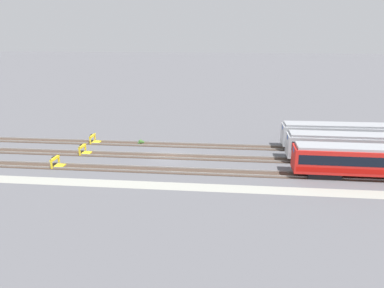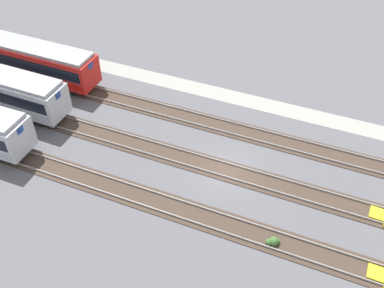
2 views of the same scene
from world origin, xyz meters
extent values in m
plane|color=#5B5B60|center=(0.00, 0.00, 0.00)|extent=(400.00, 400.00, 0.00)
cube|color=#9E9E93|center=(0.00, -9.33, 0.00)|extent=(54.00, 2.00, 0.01)
cube|color=#47382D|center=(0.00, -4.91, 0.03)|extent=(90.00, 2.23, 0.06)
cube|color=gray|center=(0.00, -4.19, 0.14)|extent=(90.00, 0.07, 0.15)
cube|color=gray|center=(0.00, -5.63, 0.14)|extent=(90.00, 0.07, 0.15)
cube|color=#47382D|center=(0.00, 0.00, 0.03)|extent=(90.00, 2.24, 0.06)
cube|color=gray|center=(0.00, 0.72, 0.14)|extent=(90.00, 0.07, 0.15)
cube|color=gray|center=(0.00, -0.72, 0.14)|extent=(90.00, 0.07, 0.15)
cube|color=#47382D|center=(0.00, 4.91, 0.03)|extent=(90.00, 2.23, 0.06)
cube|color=gray|center=(0.00, 5.63, 0.14)|extent=(90.00, 0.07, 0.15)
cube|color=gray|center=(0.00, 4.19, 0.14)|extent=(90.00, 0.07, 0.15)
cube|color=blue|center=(14.82, 0.04, 3.05)|extent=(0.09, 0.70, 0.56)
cube|color=black|center=(18.20, 0.02, 0.35)|extent=(3.62, 2.27, 0.70)
cube|color=red|center=(23.78, -4.94, 2.05)|extent=(18.02, 2.97, 2.70)
cube|color=black|center=(23.78, -4.94, 2.37)|extent=(17.31, 3.00, 1.08)
cube|color=#B70F0A|center=(23.78, -4.94, 1.29)|extent=(17.67, 2.99, 0.54)
cube|color=#999BA0|center=(23.78, -4.94, 3.55)|extent=(17.48, 2.68, 0.30)
cube|color=blue|center=(14.82, -4.86, 3.05)|extent=(0.09, 0.70, 0.56)
cube|color=black|center=(18.20, -4.89, 0.35)|extent=(3.62, 2.27, 0.70)
cube|color=blue|center=(14.82, 4.81, 3.05)|extent=(0.09, 0.70, 0.56)
cube|color=yellow|center=(-11.15, -0.02, 0.09)|extent=(1.15, 1.13, 0.18)
cube|color=yellow|center=(-11.56, 4.90, 0.09)|extent=(1.12, 1.10, 0.18)
sphere|color=#427033|center=(-5.07, 5.16, 0.28)|extent=(0.64, 0.64, 0.64)
sphere|color=#427033|center=(-4.77, 5.28, 0.18)|extent=(0.44, 0.44, 0.44)
sphere|color=#427033|center=(-5.29, 4.98, 0.14)|extent=(0.36, 0.36, 0.36)
camera|label=1|loc=(7.51, -45.29, 16.12)|focal=35.00mm
camera|label=2|loc=(-6.91, 23.42, 24.64)|focal=42.00mm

